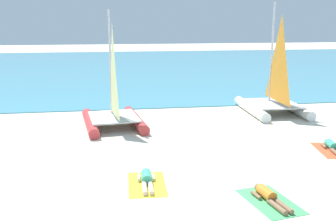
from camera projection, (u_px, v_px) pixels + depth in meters
ground_plane at (153, 112)px, 20.93m from camera, size 120.00×120.00×0.00m
ocean_water at (130, 67)px, 40.98m from camera, size 120.00×40.00×0.05m
sailboat_red at (113, 110)px, 17.98m from camera, size 3.00×4.26×5.20m
sailboat_white at (273, 97)px, 20.61m from camera, size 2.84×4.37×5.63m
towel_left at (147, 184)px, 11.80m from camera, size 1.19×1.95×0.01m
sunbather_left at (147, 179)px, 11.83m from camera, size 0.56×1.57×0.30m
towel_middle at (270, 201)px, 10.67m from camera, size 1.41×2.06×0.01m
sunbather_middle at (269, 196)px, 10.70m from camera, size 0.66×1.57×0.30m
towel_right at (333, 150)px, 14.83m from camera, size 1.41×2.06×0.01m
sunbather_right at (333, 147)px, 14.87m from camera, size 0.67×1.57×0.30m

